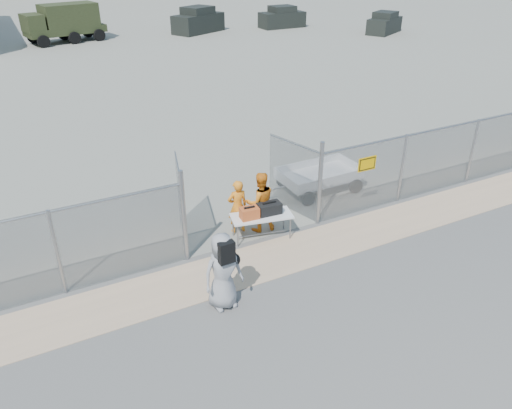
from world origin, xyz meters
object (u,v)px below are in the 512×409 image
visitor (223,271)px  security_worker_right (260,202)px  folding_table (261,226)px  utility_trailer (319,178)px  security_worker_left (238,207)px

visitor → security_worker_right: bearing=46.6°
folding_table → visitor: (-2.08, -2.13, 0.57)m
utility_trailer → security_worker_right: bearing=-155.8°
utility_trailer → security_worker_left: bearing=-162.4°
security_worker_right → utility_trailer: (2.89, 1.35, -0.46)m
visitor → utility_trailer: (5.14, 3.89, -0.51)m
security_worker_left → security_worker_right: size_ratio=0.90×
utility_trailer → visitor: bearing=-143.7°
folding_table → security_worker_left: security_worker_left is taller
folding_table → security_worker_left: size_ratio=1.05×
security_worker_left → utility_trailer: bearing=-158.4°
security_worker_right → utility_trailer: bearing=-146.1°
folding_table → security_worker_right: size_ratio=0.94×
folding_table → visitor: visitor is taller
folding_table → security_worker_left: bearing=138.3°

